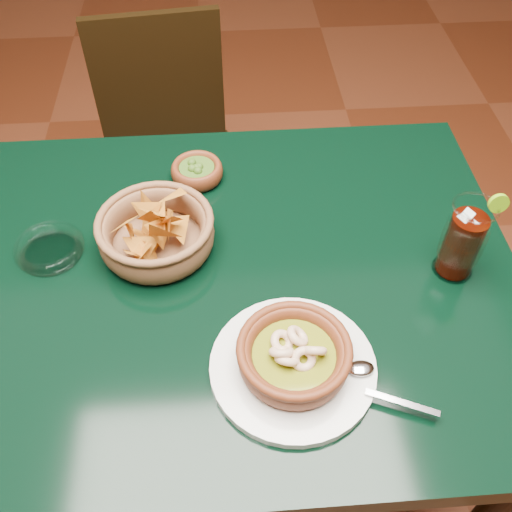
{
  "coord_description": "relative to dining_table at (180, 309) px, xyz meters",
  "views": [
    {
      "loc": [
        0.1,
        -0.63,
        1.51
      ],
      "look_at": [
        0.14,
        -0.02,
        0.81
      ],
      "focal_mm": 40.0,
      "sensor_mm": 36.0,
      "label": 1
    }
  ],
  "objects": [
    {
      "name": "ground",
      "position": [
        0.0,
        0.0,
        -0.65
      ],
      "size": [
        7.0,
        7.0,
        0.0
      ],
      "primitive_type": "plane",
      "color": "#471C0C",
      "rests_on": "ground"
    },
    {
      "name": "glass_ashtray",
      "position": [
        -0.22,
        0.06,
        0.11
      ],
      "size": [
        0.13,
        0.13,
        0.03
      ],
      "color": "white",
      "rests_on": "dining_table"
    },
    {
      "name": "dining_chair",
      "position": [
        -0.06,
        0.7,
        -0.2
      ],
      "size": [
        0.42,
        0.42,
        0.83
      ],
      "color": "black",
      "rests_on": "ground"
    },
    {
      "name": "shrimp_plate",
      "position": [
        0.18,
        -0.2,
        0.13
      ],
      "size": [
        0.32,
        0.25,
        0.08
      ],
      "color": "silver",
      "rests_on": "dining_table"
    },
    {
      "name": "cola_drink",
      "position": [
        0.48,
        -0.02,
        0.17
      ],
      "size": [
        0.15,
        0.15,
        0.17
      ],
      "color": "white",
      "rests_on": "dining_table"
    },
    {
      "name": "dining_table",
      "position": [
        0.0,
        0.0,
        0.0
      ],
      "size": [
        1.2,
        0.8,
        0.75
      ],
      "color": "black",
      "rests_on": "ground"
    },
    {
      "name": "guacamole_ramekin",
      "position": [
        0.04,
        0.25,
        0.12
      ],
      "size": [
        0.12,
        0.12,
        0.04
      ],
      "color": "#552310",
      "rests_on": "dining_table"
    },
    {
      "name": "chip_basket",
      "position": [
        -0.03,
        0.07,
        0.14
      ],
      "size": [
        0.24,
        0.24,
        0.14
      ],
      "color": "brown",
      "rests_on": "dining_table"
    }
  ]
}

